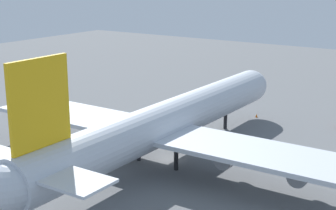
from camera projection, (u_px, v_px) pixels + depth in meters
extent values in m
plane|color=slate|center=(168.00, 159.00, 84.26)|extent=(279.91, 279.91, 0.00)
cylinder|color=silver|center=(168.00, 121.00, 82.55)|extent=(63.82, 6.73, 6.73)
sphere|color=silver|center=(251.00, 86.00, 108.13)|extent=(6.59, 6.59, 6.59)
sphere|color=silver|center=(10.00, 188.00, 56.97)|extent=(5.72, 5.72, 5.72)
cube|color=yellow|center=(40.00, 103.00, 58.83)|extent=(8.93, 0.50, 10.77)
cube|color=silver|center=(68.00, 179.00, 56.90)|extent=(5.74, 10.09, 0.36)
cube|color=silver|center=(6.00, 160.00, 62.68)|extent=(5.74, 10.09, 0.36)
cube|color=silver|center=(256.00, 152.00, 71.01)|extent=(10.85, 30.16, 0.70)
cube|color=silver|center=(78.00, 115.00, 89.49)|extent=(10.85, 30.16, 0.70)
cylinder|color=gray|center=(230.00, 156.00, 74.71)|extent=(5.38, 2.83, 2.83)
cylinder|color=gray|center=(303.00, 172.00, 68.68)|extent=(5.38, 2.83, 2.83)
cylinder|color=gray|center=(102.00, 128.00, 88.30)|extent=(5.38, 2.83, 2.83)
cylinder|color=gray|center=(57.00, 118.00, 94.33)|extent=(5.38, 2.83, 2.83)
cylinder|color=black|center=(225.00, 121.00, 100.21)|extent=(0.70, 0.70, 3.30)
cylinder|color=black|center=(176.00, 160.00, 79.28)|extent=(0.70, 0.70, 3.30)
cylinder|color=black|center=(139.00, 151.00, 83.28)|extent=(0.70, 0.70, 3.30)
cone|color=orange|center=(256.00, 116.00, 108.45)|extent=(0.51, 0.51, 0.72)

